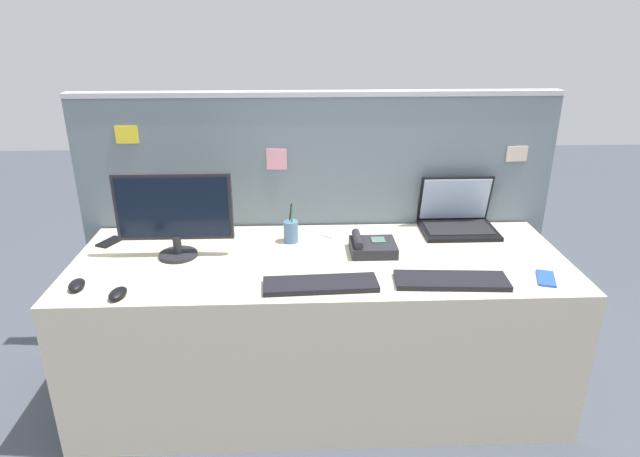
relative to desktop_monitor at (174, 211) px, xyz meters
The scene contains 14 objects.
ground_plane 1.11m from the desktop_monitor, ahead, with size 10.00×10.00×0.00m, color #424751.
desk 0.85m from the desktop_monitor, ahead, with size 2.16×0.79×0.71m, color beige.
cubicle_divider 0.77m from the desktop_monitor, 31.30° to the left, with size 2.34×0.08×1.37m.
desktop_monitor is the anchor object (origin of this frame).
laptop 1.35m from the desktop_monitor, 11.38° to the left, with size 0.36×0.27×0.26m.
desk_phone 0.88m from the desktop_monitor, ahead, with size 0.20×0.18×0.08m.
keyboard_main 1.20m from the desktop_monitor, 15.27° to the right, with size 0.45×0.15×0.02m, color black.
keyboard_spare 0.72m from the desktop_monitor, 27.51° to the right, with size 0.45×0.14×0.02m, color black.
computer_mouse_right_hand 0.45m from the desktop_monitor, 112.64° to the right, with size 0.06×0.10×0.03m, color black.
computer_mouse_left_hand 0.49m from the desktop_monitor, 138.79° to the right, with size 0.06×0.10×0.03m, color black.
pen_cup 0.54m from the desktop_monitor, 15.19° to the left, with size 0.07×0.07×0.19m.
cell_phone_blue_case 1.57m from the desktop_monitor, 10.90° to the right, with size 0.07×0.14×0.01m, color blue.
cell_phone_black_slab 0.44m from the desktop_monitor, 155.62° to the left, with size 0.06×0.13×0.01m, color black.
cell_phone_white_slab 0.78m from the desktop_monitor, 18.47° to the left, with size 0.07×0.14×0.01m, color silver.
Camera 1 is at (-0.09, -2.19, 1.73)m, focal length 30.82 mm.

